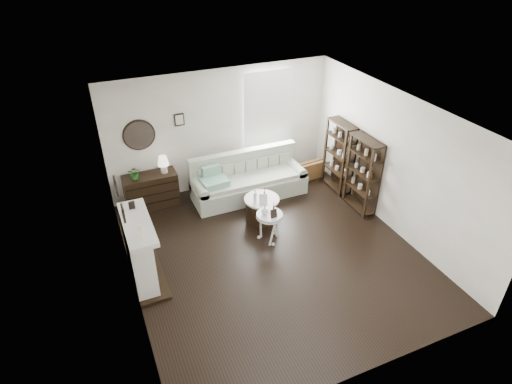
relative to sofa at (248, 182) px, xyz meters
name	(u,v)px	position (x,y,z in m)	size (l,w,h in m)	color
room	(252,115)	(0.38, 0.62, 1.28)	(5.50, 5.50, 5.50)	black
fireplace	(140,253)	(-2.67, -1.78, 0.22)	(0.50, 1.40, 1.84)	silver
shelf_unit_far	(339,156)	(1.98, -0.53, 0.48)	(0.30, 0.80, 1.60)	black
shelf_unit_near	(363,175)	(1.98, -1.43, 0.48)	(0.30, 0.80, 1.60)	black
sofa	(248,182)	(0.00, 0.00, 0.00)	(2.50, 0.86, 0.97)	#A7B3A0
quilt	(214,182)	(-0.82, -0.12, 0.25)	(0.55, 0.45, 0.14)	#2A9B6B
suitcase	(311,170)	(1.66, 0.08, -0.11)	(0.62, 0.21, 0.41)	brown
dresser	(151,190)	(-2.06, 0.39, 0.05)	(1.11, 0.48, 0.74)	black
table_lamp	(163,164)	(-1.73, 0.39, 0.61)	(0.24, 0.24, 0.37)	white
potted_plant	(135,173)	(-2.34, 0.35, 0.56)	(0.26, 0.22, 0.29)	#23611B
drum_table	(262,208)	(-0.10, -1.00, -0.07)	(0.71, 0.71, 0.49)	black
pedestal_table	(269,216)	(-0.26, -1.70, 0.23)	(0.50, 0.50, 0.61)	white
eiffel_drum	(264,192)	(-0.03, -0.95, 0.27)	(0.11, 0.11, 0.19)	black
bottle_drum	(255,196)	(-0.28, -1.08, 0.32)	(0.07, 0.07, 0.29)	silver
card_frame_drum	(263,199)	(-0.15, -1.18, 0.28)	(0.16, 0.01, 0.21)	silver
eiffel_ped	(274,207)	(-0.16, -1.66, 0.38)	(0.12, 0.12, 0.20)	black
flask_ped	(265,209)	(-0.35, -1.67, 0.41)	(0.13, 0.13, 0.25)	silver
card_frame_ped	(274,214)	(-0.24, -1.83, 0.37)	(0.13, 0.01, 0.17)	black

